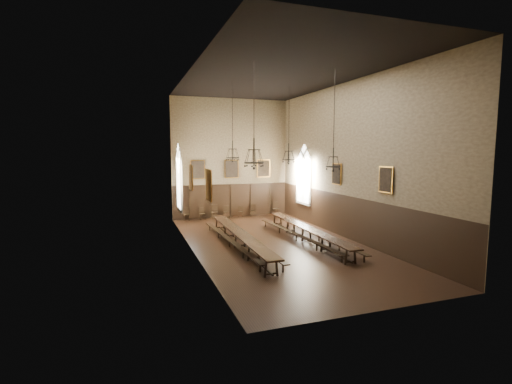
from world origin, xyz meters
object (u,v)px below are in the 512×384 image
chandelier_back_left (233,152)px  bench_left_inner (247,240)px  chair_3 (227,214)px  chair_5 (253,213)px  chair_7 (276,211)px  bench_left_outer (230,242)px  table_left (240,240)px  chair_4 (240,214)px  chair_0 (186,217)px  chair_2 (215,215)px  bench_right_inner (296,236)px  bench_right_outer (319,237)px  chandelier_front_left (254,156)px  table_right (306,234)px  chandelier_front_right (333,159)px  chair_1 (202,216)px  chandelier_back_right (289,155)px

chandelier_back_left → bench_left_inner: bearing=-86.8°
chair_3 → chair_5: bearing=10.1°
chair_7 → bench_left_outer: bearing=-121.7°
table_left → chair_4: (2.65, 8.67, -0.16)m
chair_0 → chair_2: size_ratio=0.89×
chandelier_back_left → chair_2: bearing=87.7°
table_left → chair_2: chair_2 is taller
bench_left_inner → chair_7: bearing=58.4°
chair_3 → chair_0: bearing=-171.5°
bench_right_inner → chair_2: bearing=108.9°
table_left → bench_right_outer: (4.63, -0.16, -0.15)m
chair_5 → chandelier_front_left: size_ratio=0.20×
table_right → chair_5: bearing=92.4°
chandelier_front_left → chandelier_front_right: bearing=0.9°
bench_right_inner → chair_5: chair_5 is taller
bench_left_outer → chair_1: size_ratio=10.54×
bench_left_outer → chair_1: chair_1 is taller
table_right → chair_7: size_ratio=9.79×
chair_7 → chandelier_front_right: bearing=-93.6°
chandelier_back_right → chair_4: bearing=103.3°
chair_0 → chair_5: 5.18m
bench_left_outer → chair_3: 8.58m
chandelier_front_left → chandelier_front_right: size_ratio=0.95×
bench_right_outer → chair_0: chair_0 is taller
chandelier_back_left → chandelier_front_right: bearing=-54.0°
chair_4 → bench_right_inner: bearing=-68.2°
chair_0 → chair_7: 7.09m
table_left → chandelier_front_right: 6.38m
bench_right_outer → chair_5: size_ratio=10.05×
chair_0 → chandelier_back_left: (1.87, -5.99, 4.73)m
chandelier_front_left → chandelier_front_right: (4.10, 0.06, -0.16)m
chair_2 → chandelier_front_left: 12.03m
chandelier_back_left → chair_1: bearing=96.7°
chandelier_back_left → chair_7: bearing=49.1°
bench_left_inner → bench_right_outer: size_ratio=1.12×
bench_right_inner → chandelier_back_left: 6.09m
table_left → chair_7: size_ratio=10.18×
bench_right_inner → chair_5: 8.39m
chair_7 → chandelier_front_right: size_ratio=0.22×
chair_5 → chandelier_front_left: 12.69m
chair_3 → chair_7: (4.02, -0.00, 0.04)m
bench_left_outer → chair_7: size_ratio=9.08×
bench_left_inner → bench_right_inner: (2.95, -0.02, -0.02)m
table_right → bench_right_inner: bearing=169.8°
chandelier_front_right → chair_1: bearing=111.6°
chair_1 → chandelier_back_right: (4.39, -5.76, 4.57)m
chair_0 → chandelier_front_right: chandelier_front_right is taller
chair_1 → bench_left_inner: bearing=-90.5°
bench_right_inner → chair_0: (-4.95, 8.27, 0.01)m
bench_right_inner → chair_0: bearing=120.9°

